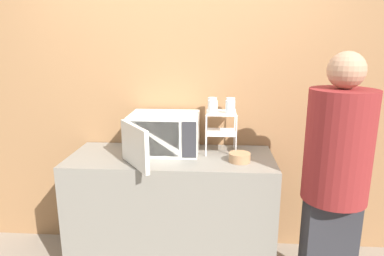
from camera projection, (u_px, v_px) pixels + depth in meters
name	position (u px, v px, depth m)	size (l,w,h in m)	color
wall_back	(176.00, 99.00, 2.87)	(8.00, 0.06, 2.60)	#9E7047
counter	(172.00, 211.00, 2.73)	(1.56, 0.64, 0.92)	gray
microwave	(163.00, 134.00, 2.66)	(0.55, 0.72, 0.31)	silver
dish_rack	(221.00, 123.00, 2.66)	(0.24, 0.24, 0.32)	white
glass_front_left	(213.00, 107.00, 2.56)	(0.07, 0.07, 0.10)	silver
glass_back_right	(230.00, 104.00, 2.69)	(0.07, 0.07, 0.10)	silver
glass_front_right	(230.00, 107.00, 2.55)	(0.07, 0.07, 0.10)	silver
glass_back_left	(212.00, 104.00, 2.70)	(0.07, 0.07, 0.10)	silver
bowl	(240.00, 157.00, 2.48)	(0.16, 0.16, 0.07)	#AD7F56
person	(336.00, 173.00, 2.20)	(0.41, 0.41, 1.72)	#2D2D33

